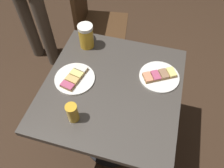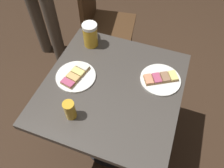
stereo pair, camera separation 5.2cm
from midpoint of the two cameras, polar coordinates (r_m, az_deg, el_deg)
The scene contains 7 objects.
ground_plane at distance 1.79m, azimuth 0.85°, elevation -14.09°, with size 6.00×6.00×0.00m, color #382619.
cafe_table at distance 1.29m, azimuth 1.15°, elevation -4.67°, with size 0.73×0.75×0.71m.
plate_near at distance 1.21m, azimuth -8.23°, elevation 2.09°, with size 0.22×0.22×0.03m.
plate_far at distance 1.21m, azimuth 13.70°, elevation 1.25°, with size 0.22×0.22×0.03m.
beer_mug at distance 1.33m, azimuth -4.54°, elevation 12.74°, with size 0.09×0.14×0.15m.
beer_glass_small at distance 1.04m, azimuth -9.54°, elevation -6.73°, with size 0.05×0.05×0.11m, color gold.
cafe_chair at distance 1.82m, azimuth -1.75°, elevation 16.06°, with size 0.43×0.43×0.92m.
Camera 2 is at (0.23, -0.64, 1.65)m, focal length 35.09 mm.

